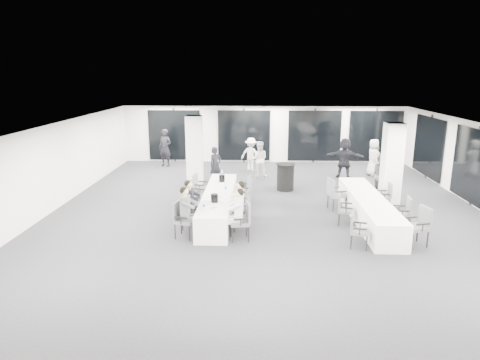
{
  "coord_description": "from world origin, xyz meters",
  "views": [
    {
      "loc": [
        -0.37,
        -13.29,
        4.41
      ],
      "look_at": [
        -0.88,
        -0.2,
        1.11
      ],
      "focal_mm": 32.0,
      "sensor_mm": 36.0,
      "label": 1
    }
  ],
  "objects_px": {
    "cocktail_table": "(285,177)",
    "ice_bucket_near": "(214,198)",
    "chair_side_left_mid": "(344,208)",
    "chair_side_right_far": "(385,195)",
    "chair_side_left_near": "(357,228)",
    "ice_bucket_far": "(222,178)",
    "chair_side_right_mid": "(404,211)",
    "standing_guest_a": "(215,163)",
    "chair_main_right_far": "(246,187)",
    "standing_guest_h": "(382,172)",
    "banquet_table_side": "(368,209)",
    "standing_guest_g": "(165,145)",
    "chair_side_right_near": "(419,223)",
    "chair_main_left_fourth": "(194,193)",
    "chair_main_right_second": "(244,211)",
    "chair_main_right_mid": "(244,202)",
    "chair_side_left_far": "(335,192)",
    "chair_main_left_second": "(186,211)",
    "standing_guest_f": "(345,155)",
    "chair_main_right_fourth": "(245,193)",
    "standing_guest_b": "(259,157)",
    "standing_guest_e": "(373,155)",
    "banquet_table_main": "(219,204)",
    "chair_main_left_far": "(199,185)",
    "standing_guest_c": "(251,152)",
    "chair_main_left_mid": "(190,202)"
  },
  "relations": [
    {
      "from": "chair_main_right_far",
      "to": "standing_guest_h",
      "type": "xyz_separation_m",
      "value": [
        4.92,
        0.71,
        0.4
      ]
    },
    {
      "from": "chair_main_left_fourth",
      "to": "chair_main_right_far",
      "type": "xyz_separation_m",
      "value": [
        1.66,
        1.2,
        -0.07
      ]
    },
    {
      "from": "chair_main_right_fourth",
      "to": "chair_side_left_far",
      "type": "distance_m",
      "value": 2.94
    },
    {
      "from": "chair_main_right_second",
      "to": "standing_guest_c",
      "type": "distance_m",
      "value": 7.74
    },
    {
      "from": "cocktail_table",
      "to": "chair_side_right_near",
      "type": "height_order",
      "value": "chair_side_right_near"
    },
    {
      "from": "chair_side_right_near",
      "to": "standing_guest_e",
      "type": "distance_m",
      "value": 7.97
    },
    {
      "from": "chair_side_right_mid",
      "to": "standing_guest_b",
      "type": "relative_size",
      "value": 0.54
    },
    {
      "from": "chair_main_left_fourth",
      "to": "standing_guest_a",
      "type": "bearing_deg",
      "value": -171.85
    },
    {
      "from": "ice_bucket_near",
      "to": "ice_bucket_far",
      "type": "bearing_deg",
      "value": 89.43
    },
    {
      "from": "chair_main_left_fourth",
      "to": "chair_main_right_second",
      "type": "relative_size",
      "value": 1.03
    },
    {
      "from": "cocktail_table",
      "to": "ice_bucket_near",
      "type": "bearing_deg",
      "value": -119.47
    },
    {
      "from": "chair_main_right_fourth",
      "to": "standing_guest_b",
      "type": "bearing_deg",
      "value": -7.97
    },
    {
      "from": "chair_side_right_mid",
      "to": "banquet_table_main",
      "type": "bearing_deg",
      "value": 85.84
    },
    {
      "from": "chair_main_left_second",
      "to": "chair_main_left_far",
      "type": "bearing_deg",
      "value": 171.12
    },
    {
      "from": "chair_side_right_mid",
      "to": "chair_side_right_near",
      "type": "bearing_deg",
      "value": -173.24
    },
    {
      "from": "chair_main_left_mid",
      "to": "chair_main_left_far",
      "type": "relative_size",
      "value": 1.02
    },
    {
      "from": "ice_bucket_far",
      "to": "standing_guest_f",
      "type": "bearing_deg",
      "value": 37.67
    },
    {
      "from": "chair_main_left_second",
      "to": "standing_guest_h",
      "type": "height_order",
      "value": "standing_guest_h"
    },
    {
      "from": "banquet_table_side",
      "to": "standing_guest_a",
      "type": "bearing_deg",
      "value": 139.39
    },
    {
      "from": "chair_side_right_near",
      "to": "chair_side_right_far",
      "type": "relative_size",
      "value": 1.16
    },
    {
      "from": "chair_main_right_far",
      "to": "standing_guest_f",
      "type": "distance_m",
      "value": 5.42
    },
    {
      "from": "chair_main_left_fourth",
      "to": "ice_bucket_far",
      "type": "relative_size",
      "value": 4.24
    },
    {
      "from": "chair_side_left_near",
      "to": "standing_guest_a",
      "type": "distance_m",
      "value": 7.7
    },
    {
      "from": "chair_side_left_mid",
      "to": "ice_bucket_near",
      "type": "distance_m",
      "value": 3.83
    },
    {
      "from": "chair_main_left_far",
      "to": "standing_guest_c",
      "type": "xyz_separation_m",
      "value": [
        1.77,
        4.86,
        0.32
      ]
    },
    {
      "from": "standing_guest_c",
      "to": "standing_guest_f",
      "type": "xyz_separation_m",
      "value": [
        4.01,
        -1.31,
        0.12
      ]
    },
    {
      "from": "chair_side_right_mid",
      "to": "standing_guest_h",
      "type": "distance_m",
      "value": 3.43
    },
    {
      "from": "chair_main_left_mid",
      "to": "chair_main_left_fourth",
      "type": "bearing_deg",
      "value": -170.4
    },
    {
      "from": "chair_side_left_far",
      "to": "standing_guest_b",
      "type": "bearing_deg",
      "value": -166.16
    },
    {
      "from": "chair_main_left_second",
      "to": "chair_main_right_second",
      "type": "distance_m",
      "value": 1.66
    },
    {
      "from": "ice_bucket_near",
      "to": "chair_main_right_fourth",
      "type": "bearing_deg",
      "value": 61.17
    },
    {
      "from": "chair_side_right_near",
      "to": "standing_guest_g",
      "type": "xyz_separation_m",
      "value": [
        -8.64,
        9.4,
        0.42
      ]
    },
    {
      "from": "standing_guest_h",
      "to": "ice_bucket_near",
      "type": "relative_size",
      "value": 7.43
    },
    {
      "from": "standing_guest_c",
      "to": "ice_bucket_far",
      "type": "distance_m",
      "value": 5.21
    },
    {
      "from": "standing_guest_e",
      "to": "ice_bucket_far",
      "type": "bearing_deg",
      "value": 118.28
    },
    {
      "from": "chair_main_right_far",
      "to": "standing_guest_f",
      "type": "relative_size",
      "value": 0.44
    },
    {
      "from": "banquet_table_main",
      "to": "standing_guest_b",
      "type": "xyz_separation_m",
      "value": [
        1.3,
        5.23,
        0.5
      ]
    },
    {
      "from": "chair_main_right_mid",
      "to": "chair_side_left_far",
      "type": "relative_size",
      "value": 0.87
    },
    {
      "from": "banquet_table_side",
      "to": "standing_guest_g",
      "type": "height_order",
      "value": "standing_guest_g"
    },
    {
      "from": "banquet_table_side",
      "to": "standing_guest_b",
      "type": "relative_size",
      "value": 2.85
    },
    {
      "from": "chair_main_right_second",
      "to": "chair_side_right_near",
      "type": "distance_m",
      "value": 4.72
    },
    {
      "from": "chair_main_right_second",
      "to": "chair_main_right_fourth",
      "type": "relative_size",
      "value": 0.92
    },
    {
      "from": "chair_main_left_second",
      "to": "ice_bucket_far",
      "type": "distance_m",
      "value": 2.71
    },
    {
      "from": "chair_main_right_second",
      "to": "standing_guest_g",
      "type": "distance_m",
      "value": 9.36
    },
    {
      "from": "banquet_table_side",
      "to": "chair_main_right_far",
      "type": "height_order",
      "value": "chair_main_right_far"
    },
    {
      "from": "chair_side_left_near",
      "to": "ice_bucket_far",
      "type": "height_order",
      "value": "ice_bucket_far"
    },
    {
      "from": "chair_side_right_mid",
      "to": "standing_guest_a",
      "type": "height_order",
      "value": "standing_guest_a"
    },
    {
      "from": "chair_main_left_second",
      "to": "standing_guest_f",
      "type": "relative_size",
      "value": 0.46
    },
    {
      "from": "chair_side_right_near",
      "to": "chair_side_left_mid",
      "type": "bearing_deg",
      "value": 33.99
    },
    {
      "from": "chair_side_left_mid",
      "to": "chair_side_right_far",
      "type": "distance_m",
      "value": 2.22
    }
  ]
}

